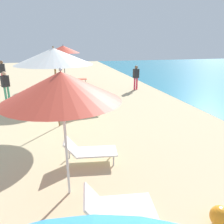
{
  "coord_description": "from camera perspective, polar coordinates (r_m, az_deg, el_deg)",
  "views": [
    {
      "loc": [
        -0.18,
        4.57,
        2.95
      ],
      "look_at": [
        1.04,
        9.6,
        1.24
      ],
      "focal_mm": 34.0,
      "sensor_mm": 36.0,
      "label": 1
    }
  ],
  "objects": [
    {
      "name": "person_walking_far",
      "position": [
        12.29,
        -26.73,
        6.84
      ],
      "size": [
        0.42,
        0.4,
        1.55
      ],
      "rotation": [
        0.0,
        0.0,
        2.25
      ],
      "color": "#3F9972",
      "rests_on": "ground"
    },
    {
      "name": "umbrella_farthest",
      "position": [
        15.49,
        -13.0,
        16.1
      ],
      "size": [
        2.26,
        2.26,
        2.8
      ],
      "color": "#4C4C51",
      "rests_on": "ground"
    },
    {
      "name": "umbrella_fifth",
      "position": [
        11.49,
        -15.25,
        14.66
      ],
      "size": [
        2.27,
        2.27,
        2.69
      ],
      "color": "olive",
      "rests_on": "ground"
    },
    {
      "name": "umbrella_third",
      "position": [
        3.8,
        -13.4,
        6.69
      ],
      "size": [
        2.11,
        2.11,
        2.54
      ],
      "color": "silver",
      "rests_on": "ground"
    },
    {
      "name": "lounger_third_shoreside",
      "position": [
        5.53,
        -6.21,
        -10.2
      ],
      "size": [
        1.39,
        0.74,
        0.65
      ],
      "rotation": [
        0.0,
        0.0,
        -0.14
      ],
      "color": "white",
      "rests_on": "ground"
    },
    {
      "name": "person_walking_mid",
      "position": [
        17.44,
        -27.37,
        9.99
      ],
      "size": [
        0.37,
        0.24,
        1.73
      ],
      "rotation": [
        0.0,
        0.0,
        1.61
      ],
      "color": "#D8334C",
      "rests_on": "ground"
    },
    {
      "name": "lounger_third_inland",
      "position": [
        3.86,
        1.32,
        -24.28
      ],
      "size": [
        1.25,
        0.8,
        0.65
      ],
      "rotation": [
        0.0,
        0.0,
        -0.12
      ],
      "color": "white",
      "rests_on": "ground"
    },
    {
      "name": "lounger_fourth_shoreside",
      "position": [
        9.05,
        -7.41,
        1.02
      ],
      "size": [
        1.4,
        0.86,
        0.58
      ],
      "rotation": [
        0.0,
        0.0,
        0.16
      ],
      "color": "white",
      "rests_on": "ground"
    },
    {
      "name": "beach_ball",
      "position": [
        4.34,
        27.23,
        -23.76
      ],
      "size": [
        0.36,
        0.36,
        0.36
      ],
      "primitive_type": "sphere",
      "color": "orange",
      "rests_on": "ground"
    },
    {
      "name": "umbrella_fourth",
      "position": [
        7.57,
        -15.38,
        14.22
      ],
      "size": [
        2.59,
        2.59,
        2.83
      ],
      "color": "olive",
      "rests_on": "ground"
    },
    {
      "name": "lounger_fifth_shoreside",
      "position": [
        12.88,
        -12.08,
        6.02
      ],
      "size": [
        1.46,
        0.73,
        0.58
      ],
      "rotation": [
        0.0,
        0.0,
        -0.09
      ],
      "color": "white",
      "rests_on": "ground"
    },
    {
      "name": "lounger_fifth_inland",
      "position": [
        10.82,
        -11.08,
        3.51
      ],
      "size": [
        1.37,
        0.7,
        0.61
      ],
      "rotation": [
        0.0,
        0.0,
        0.09
      ],
      "color": "white",
      "rests_on": "ground"
    },
    {
      "name": "person_walking_near",
      "position": [
        13.93,
        6.47,
        9.79
      ],
      "size": [
        0.39,
        0.28,
        1.55
      ],
      "rotation": [
        0.0,
        0.0,
        4.9
      ],
      "color": "#D8334C",
      "rests_on": "ground"
    },
    {
      "name": "lounger_farthest_shoreside",
      "position": [
        16.77,
        -9.15,
        8.82
      ],
      "size": [
        1.31,
        0.69,
        0.55
      ],
      "rotation": [
        0.0,
        0.0,
        -0.08
      ],
      "color": "#D8593F",
      "rests_on": "ground"
    }
  ]
}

